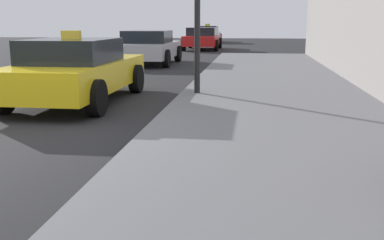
{
  "coord_description": "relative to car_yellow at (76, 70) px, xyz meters",
  "views": [
    {
      "loc": [
        3.48,
        -5.75,
        1.6
      ],
      "look_at": [
        2.83,
        -0.9,
        0.54
      ],
      "focal_mm": 42.75,
      "sensor_mm": 36.0,
      "label": 1
    }
  ],
  "objects": [
    {
      "name": "sidewalk",
      "position": [
        4.02,
        -2.99,
        -0.57
      ],
      "size": [
        4.0,
        32.0,
        0.15
      ],
      "primitive_type": "cube",
      "color": "slate",
      "rests_on": "ground_plane"
    },
    {
      "name": "car_yellow",
      "position": [
        0.0,
        0.0,
        0.0
      ],
      "size": [
        1.93,
        4.26,
        1.43
      ],
      "color": "yellow",
      "rests_on": "ground_plane"
    },
    {
      "name": "car_silver",
      "position": [
        -0.46,
        8.46,
        -0.0
      ],
      "size": [
        2.05,
        4.03,
        1.27
      ],
      "color": "#B7B7BF",
      "rests_on": "ground_plane"
    },
    {
      "name": "car_red",
      "position": [
        0.54,
        17.99,
        0.0
      ],
      "size": [
        2.04,
        4.47,
        1.27
      ],
      "color": "red",
      "rests_on": "ground_plane"
    },
    {
      "name": "car_white",
      "position": [
        -0.13,
        27.82,
        0.0
      ],
      "size": [
        1.99,
        4.33,
        1.43
      ],
      "color": "white",
      "rests_on": "ground_plane"
    }
  ]
}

